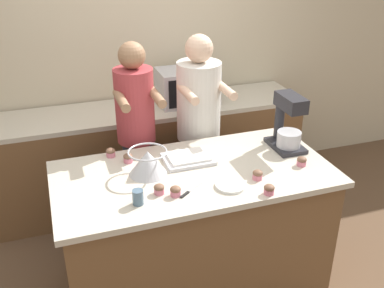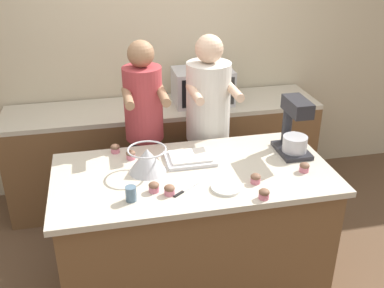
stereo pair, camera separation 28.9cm
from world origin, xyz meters
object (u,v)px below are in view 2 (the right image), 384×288
(cupcake_3, at_px, (154,187))
(knife, at_px, (185,190))
(stand_mixer, at_px, (294,130))
(cupcake_0, at_px, (256,178))
(small_plate, at_px, (226,188))
(cupcake_4, at_px, (295,136))
(person_left, at_px, (145,139))
(cupcake_5, at_px, (169,190))
(person_right, at_px, (208,134))
(cupcake_1, at_px, (115,148))
(mixing_bowl, at_px, (147,159))
(cupcake_7, at_px, (304,167))
(drinking_glass, at_px, (131,194))
(cupcake_2, at_px, (131,155))
(baking_tray, at_px, (190,158))
(cupcake_6, at_px, (264,194))
(microwave_oven, at_px, (203,86))

(cupcake_3, bearing_deg, knife, -10.42)
(stand_mixer, relative_size, cupcake_0, 6.21)
(small_plate, bearing_deg, cupcake_4, 38.46)
(knife, height_order, cupcake_0, cupcake_0)
(person_left, relative_size, cupcake_5, 25.46)
(person_right, relative_size, knife, 8.99)
(cupcake_1, xyz_separation_m, cupcake_4, (1.33, -0.08, 0.00))
(mixing_bowl, relative_size, cupcake_0, 3.92)
(cupcake_5, distance_m, cupcake_7, 0.91)
(stand_mixer, relative_size, cupcake_1, 6.21)
(drinking_glass, relative_size, cupcake_2, 1.40)
(knife, relative_size, cupcake_7, 2.86)
(stand_mixer, height_order, mixing_bowl, stand_mixer)
(small_plate, height_order, cupcake_1, cupcake_1)
(knife, xyz_separation_m, cupcake_4, (0.95, 0.52, 0.03))
(cupcake_2, bearing_deg, cupcake_7, -20.97)
(stand_mixer, xyz_separation_m, cupcake_7, (-0.03, -0.27, -0.14))
(knife, bearing_deg, cupcake_1, 122.08)
(baking_tray, height_order, cupcake_2, cupcake_2)
(cupcake_4, xyz_separation_m, cupcake_6, (-0.51, -0.70, 0.00))
(stand_mixer, bearing_deg, mixing_bowl, -177.12)
(drinking_glass, relative_size, knife, 0.49)
(cupcake_4, bearing_deg, drinking_glass, -156.46)
(stand_mixer, distance_m, cupcake_7, 0.31)
(person_left, xyz_separation_m, cupcake_1, (-0.24, -0.27, 0.08))
(cupcake_6, bearing_deg, cupcake_1, 136.09)
(drinking_glass, distance_m, cupcake_7, 1.14)
(knife, height_order, cupcake_3, cupcake_3)
(cupcake_6, bearing_deg, cupcake_7, 33.68)
(person_left, bearing_deg, cupcake_3, -93.19)
(mixing_bowl, bearing_deg, cupcake_5, -73.41)
(stand_mixer, relative_size, mixing_bowl, 1.58)
(cupcake_5, bearing_deg, drinking_glass, -176.33)
(mixing_bowl, xyz_separation_m, knife, (0.19, -0.29, -0.08))
(mixing_bowl, relative_size, small_plate, 1.36)
(knife, bearing_deg, cupcake_2, 120.10)
(cupcake_0, bearing_deg, cupcake_5, -178.14)
(small_plate, relative_size, cupcake_2, 2.89)
(mixing_bowl, distance_m, microwave_oven, 1.32)
(cupcake_1, bearing_deg, cupcake_2, -50.82)
(person_left, relative_size, cupcake_6, 25.46)
(person_right, height_order, knife, person_right)
(drinking_glass, relative_size, cupcake_0, 1.40)
(baking_tray, relative_size, small_plate, 1.77)
(person_left, bearing_deg, cupcake_4, -18.05)
(drinking_glass, height_order, cupcake_5, drinking_glass)
(mixing_bowl, relative_size, cupcake_2, 3.92)
(mixing_bowl, distance_m, cupcake_4, 1.17)
(person_left, relative_size, cupcake_1, 25.46)
(small_plate, height_order, cupcake_4, cupcake_4)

